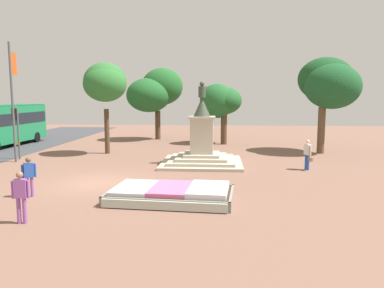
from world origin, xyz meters
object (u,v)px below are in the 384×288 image
(flower_planter, at_px, (172,194))
(pedestrian_near_planter, at_px, (21,194))
(traffic_light_mid_block, at_px, (16,124))
(pedestrian_with_handbag, at_px, (308,153))
(city_bus, at_px, (1,123))
(pedestrian_crossing_plaza, at_px, (29,174))
(statue_monument, at_px, (202,148))
(banner_pole, at_px, (13,99))

(flower_planter, xyz_separation_m, pedestrian_near_planter, (-4.52, -2.99, 0.73))
(traffic_light_mid_block, distance_m, pedestrian_with_handbag, 18.20)
(city_bus, xyz_separation_m, pedestrian_crossing_plaza, (9.81, -14.52, -0.98))
(statue_monument, xyz_separation_m, traffic_light_mid_block, (-12.05, 0.90, 1.29))
(traffic_light_mid_block, xyz_separation_m, pedestrian_near_planter, (6.72, -11.95, -1.30))
(banner_pole, height_order, pedestrian_with_handbag, banner_pole)
(traffic_light_mid_block, bearing_deg, pedestrian_near_planter, -60.64)
(traffic_light_mid_block, distance_m, city_bus, 7.23)
(pedestrian_near_planter, bearing_deg, pedestrian_with_handbag, 40.57)
(pedestrian_crossing_plaza, bearing_deg, traffic_light_mid_block, 121.30)
(statue_monument, bearing_deg, flower_planter, -95.73)
(flower_planter, relative_size, pedestrian_near_planter, 2.96)
(traffic_light_mid_block, bearing_deg, banner_pole, -67.36)
(banner_pole, xyz_separation_m, pedestrian_with_handbag, (17.60, -1.32, -2.93))
(banner_pole, height_order, pedestrian_crossing_plaza, banner_pole)
(banner_pole, bearing_deg, traffic_light_mid_block, 112.64)
(flower_planter, bearing_deg, city_bus, 136.96)
(flower_planter, height_order, pedestrian_with_handbag, pedestrian_with_handbag)
(flower_planter, height_order, pedestrian_near_planter, pedestrian_near_planter)
(city_bus, distance_m, pedestrian_crossing_plaza, 17.55)
(flower_planter, distance_m, pedestrian_crossing_plaza, 5.92)
(flower_planter, bearing_deg, pedestrian_crossing_plaza, 178.76)
(flower_planter, xyz_separation_m, statue_monument, (0.81, 8.06, 0.74))
(statue_monument, bearing_deg, city_bus, 158.22)
(flower_planter, bearing_deg, traffic_light_mid_block, 141.47)
(traffic_light_mid_block, height_order, pedestrian_near_planter, traffic_light_mid_block)
(statue_monument, bearing_deg, traffic_light_mid_block, 175.75)
(statue_monument, relative_size, pedestrian_with_handbag, 2.92)
(pedestrian_near_planter, bearing_deg, pedestrian_crossing_plaza, 113.44)
(banner_pole, distance_m, pedestrian_near_planter, 13.00)
(flower_planter, xyz_separation_m, pedestrian_with_handbag, (6.76, 6.67, 0.70))
(statue_monument, bearing_deg, pedestrian_crossing_plaza, -130.13)
(statue_monument, height_order, pedestrian_crossing_plaza, statue_monument)
(pedestrian_with_handbag, bearing_deg, statue_monument, 166.88)
(pedestrian_near_planter, distance_m, pedestrian_crossing_plaza, 3.40)
(traffic_light_mid_block, xyz_separation_m, pedestrian_crossing_plaza, (5.37, -8.82, -1.34))
(flower_planter, distance_m, traffic_light_mid_block, 14.51)
(flower_planter, distance_m, pedestrian_with_handbag, 9.52)
(statue_monument, distance_m, traffic_light_mid_block, 12.15)
(traffic_light_mid_block, relative_size, pedestrian_crossing_plaza, 2.01)
(pedestrian_crossing_plaza, bearing_deg, flower_planter, -1.24)
(flower_planter, relative_size, pedestrian_crossing_plaza, 3.07)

